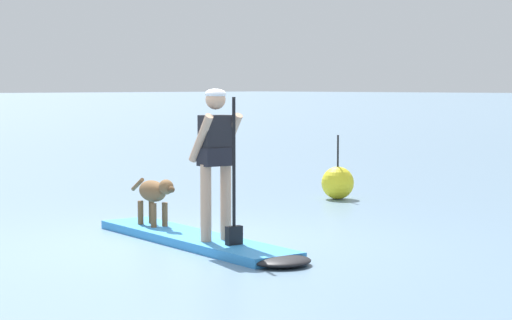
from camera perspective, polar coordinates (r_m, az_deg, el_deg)
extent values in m
plane|color=slate|center=(10.91, -3.77, -5.01)|extent=(400.00, 400.00, 0.00)
cube|color=#338CD8|center=(10.90, -3.77, -4.75)|extent=(3.37, 1.14, 0.10)
ellipsoid|color=black|center=(9.56, 1.53, -6.05)|extent=(0.65, 0.70, 0.10)
cylinder|color=tan|center=(10.51, -1.82, -2.49)|extent=(0.12, 0.12, 0.84)
cylinder|color=tan|center=(10.37, -3.01, -2.59)|extent=(0.12, 0.12, 0.84)
cube|color=black|center=(10.39, -2.42, 0.21)|extent=(0.27, 0.39, 0.20)
cube|color=black|center=(10.38, -2.43, 1.23)|extent=(0.25, 0.37, 0.53)
sphere|color=tan|center=(10.37, -2.43, 3.64)|extent=(0.22, 0.22, 0.22)
ellipsoid|color=white|center=(10.36, -2.43, 3.97)|extent=(0.23, 0.23, 0.11)
cylinder|color=tan|center=(10.49, -1.56, 1.38)|extent=(0.43, 0.15, 0.54)
cylinder|color=tan|center=(10.28, -3.31, 1.31)|extent=(0.43, 0.15, 0.54)
cylinder|color=black|center=(10.11, -1.33, -0.68)|extent=(0.04, 0.04, 1.57)
cube|color=black|center=(10.20, -1.32, -4.52)|extent=(0.11, 0.19, 0.20)
ellipsoid|color=brown|center=(11.63, -6.21, -1.86)|extent=(0.56, 0.30, 0.26)
ellipsoid|color=brown|center=(11.34, -5.39, -1.62)|extent=(0.24, 0.19, 0.18)
ellipsoid|color=#503923|center=(11.25, -5.11, -1.76)|extent=(0.13, 0.10, 0.08)
cylinder|color=brown|center=(11.95, -7.09, -1.46)|extent=(0.27, 0.09, 0.18)
cylinder|color=brown|center=(11.56, -5.47, -3.26)|extent=(0.07, 0.07, 0.29)
cylinder|color=brown|center=(11.49, -6.14, -3.31)|extent=(0.07, 0.07, 0.29)
cylinder|color=brown|center=(11.84, -6.26, -3.08)|extent=(0.07, 0.07, 0.29)
cylinder|color=brown|center=(11.77, -6.91, -3.13)|extent=(0.07, 0.07, 0.29)
sphere|color=yellow|center=(15.13, 4.91, -1.37)|extent=(0.52, 0.52, 0.52)
cylinder|color=black|center=(15.08, 4.92, 0.55)|extent=(0.03, 0.03, 0.50)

